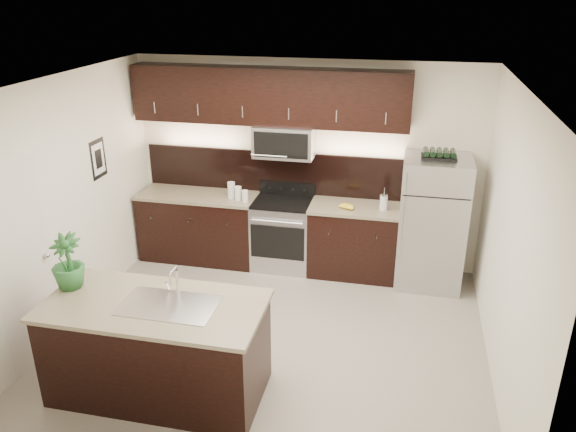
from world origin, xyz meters
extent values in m
plane|color=gray|center=(0.00, 0.00, 0.00)|extent=(4.50, 4.50, 0.00)
cube|color=silver|center=(0.00, 2.00, 1.35)|extent=(4.50, 0.02, 2.70)
cube|color=silver|center=(0.00, -2.00, 1.35)|extent=(4.50, 0.02, 2.70)
cube|color=silver|center=(-2.25, 0.00, 1.35)|extent=(0.02, 4.00, 2.70)
cube|color=silver|center=(2.25, 0.00, 1.35)|extent=(0.02, 4.00, 2.70)
cube|color=white|center=(0.00, 0.00, 2.70)|extent=(4.50, 4.00, 0.02)
cube|color=silver|center=(-2.23, -0.80, 1.01)|extent=(0.04, 0.80, 2.02)
sphere|color=silver|center=(-2.20, -0.48, 1.00)|extent=(0.06, 0.06, 0.06)
cube|color=black|center=(-2.24, 0.75, 1.65)|extent=(0.01, 0.32, 0.46)
cube|color=white|center=(-2.23, 0.75, 1.65)|extent=(0.00, 0.24, 0.36)
cube|color=black|center=(-1.42, 1.69, 0.45)|extent=(1.57, 0.62, 0.90)
cube|color=black|center=(0.71, 1.69, 0.45)|extent=(1.16, 0.62, 0.90)
cube|color=#B2B2B7|center=(-0.25, 1.69, 0.45)|extent=(0.76, 0.62, 0.90)
cube|color=black|center=(-0.25, 1.69, 0.92)|extent=(0.76, 0.60, 0.03)
cube|color=tan|center=(-1.42, 1.69, 0.92)|extent=(1.59, 0.65, 0.04)
cube|color=tan|center=(0.71, 1.69, 0.92)|extent=(1.18, 0.65, 0.04)
cube|color=black|center=(-0.46, 1.99, 1.22)|extent=(3.49, 0.02, 0.56)
cube|color=#B2B2B7|center=(-0.25, 1.80, 1.70)|extent=(0.76, 0.40, 0.40)
cube|color=black|center=(-0.46, 1.83, 2.25)|extent=(3.49, 0.33, 0.70)
cube|color=black|center=(-0.80, -1.02, 0.45)|extent=(1.90, 0.90, 0.90)
cube|color=tan|center=(-0.80, -1.02, 0.92)|extent=(1.96, 0.96, 0.04)
cube|color=silver|center=(-0.65, -1.02, 0.95)|extent=(0.84, 0.50, 0.01)
cylinder|color=silver|center=(-0.65, -0.81, 1.06)|extent=(0.03, 0.03, 0.24)
cylinder|color=silver|center=(-0.65, -0.88, 1.21)|extent=(0.02, 0.14, 0.02)
cylinder|color=silver|center=(-0.65, -0.95, 1.16)|extent=(0.02, 0.02, 0.10)
cube|color=#B2B2B7|center=(1.64, 1.63, 0.82)|extent=(0.79, 0.72, 1.65)
cube|color=black|center=(1.64, 1.63, 1.66)|extent=(0.41, 0.25, 0.03)
cylinder|color=black|center=(1.49, 1.63, 1.71)|extent=(0.07, 0.23, 0.07)
cylinder|color=black|center=(1.57, 1.63, 1.71)|extent=(0.07, 0.23, 0.07)
cylinder|color=black|center=(1.64, 1.63, 1.71)|extent=(0.07, 0.23, 0.07)
cylinder|color=black|center=(1.72, 1.63, 1.71)|extent=(0.07, 0.23, 0.07)
cylinder|color=black|center=(1.80, 1.63, 1.71)|extent=(0.07, 0.23, 0.07)
imported|color=#255E2A|center=(-1.67, -0.91, 1.20)|extent=(0.30, 0.30, 0.52)
cylinder|color=silver|center=(-0.92, 1.64, 1.05)|extent=(0.10, 0.10, 0.21)
cylinder|color=silver|center=(-0.82, 1.59, 1.03)|extent=(0.09, 0.09, 0.18)
cylinder|color=silver|center=(-0.71, 1.54, 1.02)|extent=(0.08, 0.08, 0.15)
cylinder|color=silver|center=(1.04, 1.64, 1.03)|extent=(0.09, 0.09, 0.19)
cylinder|color=silver|center=(1.04, 1.64, 1.14)|extent=(0.10, 0.10, 0.02)
cylinder|color=silver|center=(1.04, 1.64, 1.19)|extent=(0.01, 0.01, 0.08)
ellipsoid|color=gold|center=(0.55, 1.61, 0.97)|extent=(0.24, 0.21, 0.06)
camera|label=1|loc=(1.26, -4.92, 3.55)|focal=35.00mm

